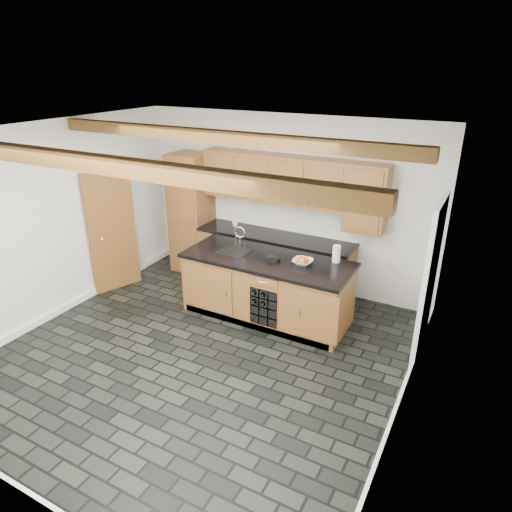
% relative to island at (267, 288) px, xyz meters
% --- Properties ---
extents(ground, '(5.00, 5.00, 0.00)m').
position_rel_island_xyz_m(ground, '(-0.31, -1.28, -0.47)').
color(ground, black).
rests_on(ground, ground).
extents(room_shell, '(5.01, 5.00, 5.00)m').
position_rel_island_xyz_m(room_shell, '(-0.39, -0.75, 1.06)').
color(room_shell, white).
rests_on(room_shell, ground).
extents(back_cabinetry, '(3.65, 0.62, 2.20)m').
position_rel_island_xyz_m(back_cabinetry, '(-0.68, 0.95, 0.51)').
color(back_cabinetry, brown).
rests_on(back_cabinetry, ground).
extents(island, '(2.48, 0.96, 0.93)m').
position_rel_island_xyz_m(island, '(0.00, 0.00, 0.00)').
color(island, brown).
rests_on(island, ground).
extents(faucet, '(0.45, 0.40, 0.34)m').
position_rel_island_xyz_m(faucet, '(-0.56, 0.05, 0.50)').
color(faucet, black).
rests_on(faucet, island).
extents(kitchen_scale, '(0.21, 0.13, 0.06)m').
position_rel_island_xyz_m(kitchen_scale, '(0.09, -0.01, 0.49)').
color(kitchen_scale, black).
rests_on(kitchen_scale, island).
extents(fruit_bowl, '(0.29, 0.29, 0.07)m').
position_rel_island_xyz_m(fruit_bowl, '(0.52, 0.07, 0.50)').
color(fruit_bowl, beige).
rests_on(fruit_bowl, island).
extents(fruit_cluster, '(0.16, 0.17, 0.07)m').
position_rel_island_xyz_m(fruit_cluster, '(0.52, 0.07, 0.54)').
color(fruit_cluster, '#B41A18').
rests_on(fruit_cluster, fruit_bowl).
extents(paper_towel, '(0.11, 0.11, 0.24)m').
position_rel_island_xyz_m(paper_towel, '(0.90, 0.37, 0.59)').
color(paper_towel, white).
rests_on(paper_towel, island).
extents(mug, '(0.13, 0.13, 0.10)m').
position_rel_island_xyz_m(mug, '(-1.10, 0.98, 0.51)').
color(mug, white).
rests_on(mug, back_cabinetry).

